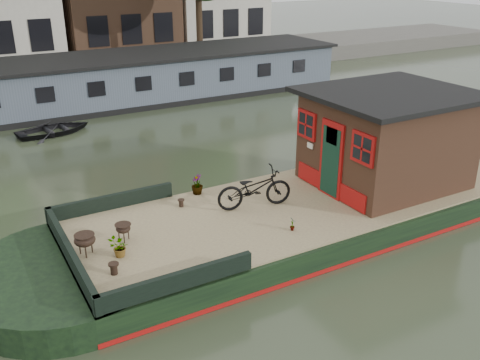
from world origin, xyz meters
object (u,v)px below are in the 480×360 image
cabin (387,137)px  brazier_rear (85,245)px  brazier_front (124,232)px  dinghy (53,126)px  bicycle (254,188)px

cabin → brazier_rear: (-7.77, 0.10, -1.00)m
brazier_front → dinghy: 10.47m
bicycle → brazier_front: bearing=102.7°
bicycle → brazier_front: (-3.21, -0.06, -0.28)m
cabin → dinghy: cabin is taller
brazier_front → cabin: bearing=-2.3°
cabin → dinghy: size_ratio=1.47×
cabin → dinghy: 12.52m
brazier_front → brazier_rear: size_ratio=0.85×
bicycle → brazier_front: bicycle is taller
brazier_rear → brazier_front: bearing=12.3°
brazier_rear → dinghy: (1.50, 10.62, -0.60)m
cabin → dinghy: (-6.27, 10.71, -1.60)m
cabin → bicycle: size_ratio=2.22×
dinghy → brazier_rear: bearing=164.0°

